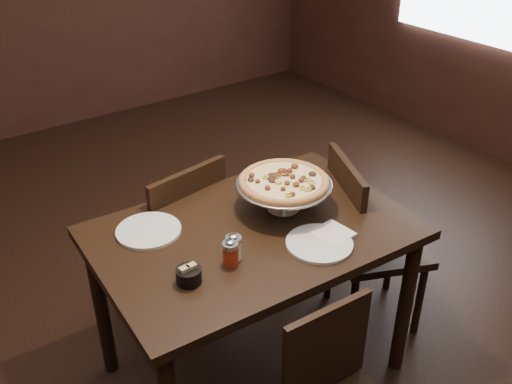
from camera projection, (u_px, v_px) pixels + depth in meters
room at (266, 101)px, 2.12m from camera, size 6.04×7.04×2.84m
dining_table at (253, 249)px, 2.47m from camera, size 1.37×0.95×0.83m
pizza_stand at (284, 182)px, 2.47m from camera, size 0.43×0.43×0.18m
parmesan_shaker at (234, 247)px, 2.21m from camera, size 0.06×0.06×0.11m
pepper_flake_shaker at (230, 253)px, 2.18m from camera, size 0.06×0.06×0.11m
packet_caddy at (189, 275)px, 2.10m from camera, size 0.10×0.10×0.07m
napkin_stack at (332, 234)px, 2.37m from camera, size 0.16×0.16×0.02m
plate_left at (149, 231)px, 2.39m from camera, size 0.27×0.27×0.01m
plate_near at (319, 244)px, 2.31m from camera, size 0.27×0.27×0.01m
serving_spatula at (312, 192)px, 2.40m from camera, size 0.15×0.15×0.02m
chair_far at (176, 237)px, 2.90m from camera, size 0.51×0.51×0.95m
chair_side at (365, 237)px, 2.88m from camera, size 0.59×0.59×0.96m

